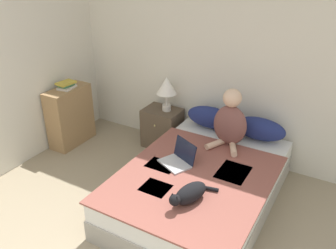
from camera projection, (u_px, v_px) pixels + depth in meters
name	position (u px, v px, depth m)	size (l,w,h in m)	color
wall_back	(238.00, 63.00, 4.28)	(5.52, 0.05, 2.55)	beige
bed	(201.00, 186.00, 3.82)	(1.46, 2.15, 0.46)	#9E998E
pillow_near	(210.00, 117.00, 4.51)	(0.62, 0.28, 0.27)	navy
pillow_far	(260.00, 129.00, 4.22)	(0.62, 0.28, 0.27)	navy
person_sitting	(230.00, 122.00, 4.04)	(0.39, 0.38, 0.69)	brown
cat_tabby	(190.00, 194.00, 3.19)	(0.31, 0.50, 0.17)	black
laptop_open	(178.00, 159.00, 3.78)	(0.42, 0.39, 0.24)	#B7B7BC
nightstand	(162.00, 128.00, 4.94)	(0.50, 0.40, 0.55)	brown
table_lamp	(167.00, 87.00, 4.65)	(0.27, 0.27, 0.47)	beige
bookshelf	(70.00, 116.00, 4.96)	(0.29, 0.65, 0.82)	#99754C
book_stack_top	(66.00, 85.00, 4.76)	(0.20, 0.26, 0.09)	beige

